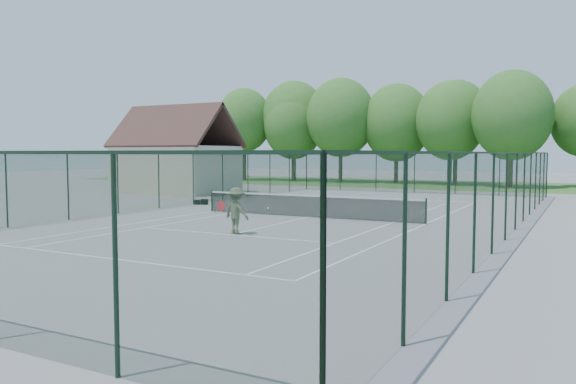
{
  "coord_description": "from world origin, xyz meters",
  "views": [
    {
      "loc": [
        11.45,
        -23.35,
        2.99
      ],
      "look_at": [
        0.0,
        -2.0,
        1.3
      ],
      "focal_mm": 35.0,
      "sensor_mm": 36.0,
      "label": 1
    }
  ],
  "objects": [
    {
      "name": "tree_line_far",
      "position": [
        0.0,
        30.0,
        5.99
      ],
      "size": [
        39.4,
        6.4,
        9.7
      ],
      "color": "#413223",
      "rests_on": "ground"
    },
    {
      "name": "court_lines",
      "position": [
        0.0,
        0.0,
        0.0
      ],
      "size": [
        11.05,
        23.85,
        0.01
      ],
      "color": "white",
      "rests_on": "ground"
    },
    {
      "name": "sports_bag_a",
      "position": [
        -8.49,
        2.68,
        0.14
      ],
      "size": [
        0.38,
        0.26,
        0.28
      ],
      "primitive_type": "cube",
      "rotation": [
        0.0,
        0.0,
        0.16
      ],
      "color": "black",
      "rests_on": "ground"
    },
    {
      "name": "sports_bag_b",
      "position": [
        -8.1,
        2.87,
        0.16
      ],
      "size": [
        0.47,
        0.38,
        0.32
      ],
      "primitive_type": "cube",
      "rotation": [
        0.0,
        0.0,
        -0.35
      ],
      "color": "black",
      "rests_on": "ground"
    },
    {
      "name": "ground",
      "position": [
        0.0,
        0.0,
        0.0
      ],
      "size": [
        140.0,
        140.0,
        0.0
      ],
      "primitive_type": "plane",
      "color": "gray",
      "rests_on": "ground"
    },
    {
      "name": "tennis_player",
      "position": [
        0.09,
        -6.17,
        0.87
      ],
      "size": [
        2.02,
        0.91,
        1.73
      ],
      "color": "#4F563C",
      "rests_on": "ground"
    },
    {
      "name": "tennis_net",
      "position": [
        0.0,
        0.0,
        0.58
      ],
      "size": [
        11.08,
        0.08,
        1.1
      ],
      "color": "black",
      "rests_on": "ground"
    },
    {
      "name": "fence_enclosure",
      "position": [
        0.0,
        0.0,
        1.56
      ],
      "size": [
        18.05,
        36.05,
        3.02
      ],
      "color": "#17321C",
      "rests_on": "ground"
    },
    {
      "name": "grass_far",
      "position": [
        0.0,
        30.0,
        0.01
      ],
      "size": [
        80.0,
        16.0,
        0.01
      ],
      "primitive_type": "cube",
      "color": "#41732D",
      "rests_on": "ground"
    },
    {
      "name": "utility_building",
      "position": [
        -16.0,
        10.0,
        3.12
      ],
      "size": [
        8.6,
        6.27,
        6.63
      ],
      "color": "beige",
      "rests_on": "ground"
    }
  ]
}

